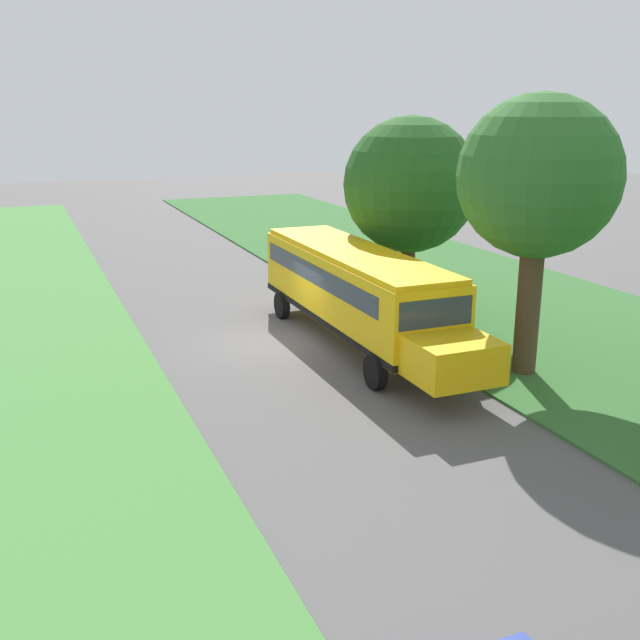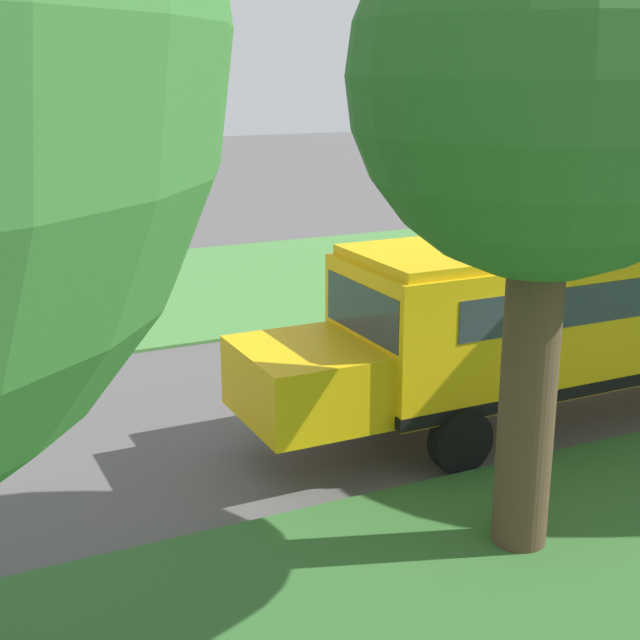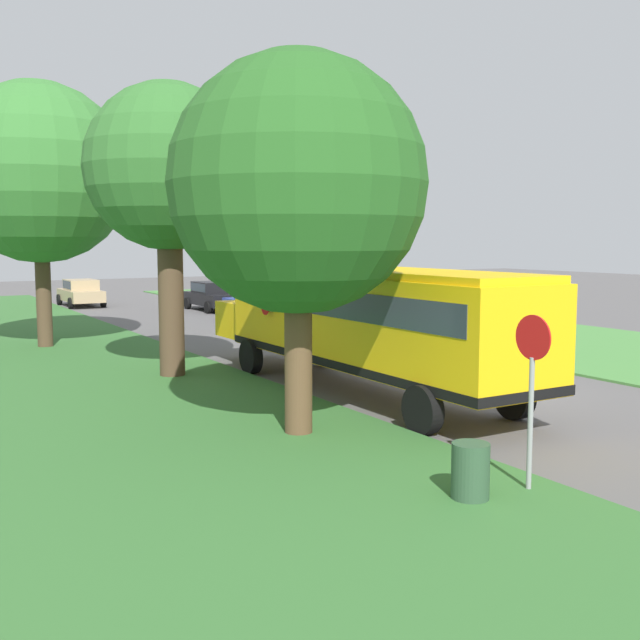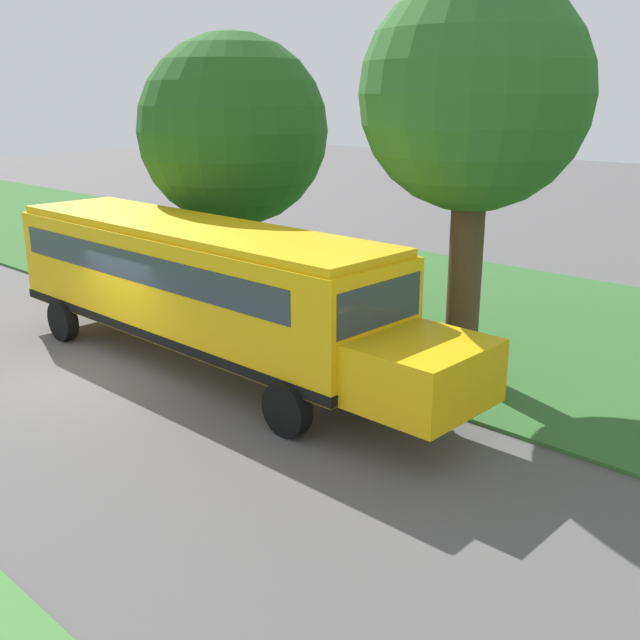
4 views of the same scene
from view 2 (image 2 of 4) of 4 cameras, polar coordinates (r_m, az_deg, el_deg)
name	(u,v)px [view 2 (image 2 of 4)]	position (r m, az deg, el deg)	size (l,w,h in m)	color
ground_plane	(559,354)	(19.71, 15.06, -2.13)	(120.00, 120.00, 0.00)	#565454
grass_far_side	(360,269)	(26.87, 2.58, 3.29)	(10.00, 80.00, 0.07)	#47843D
school_bus	(608,301)	(16.55, 17.95, 1.14)	(2.84, 12.42, 3.16)	yellow
oak_tree_roadside_mid	(550,84)	(10.61, 14.49, 14.41)	(4.56, 4.56, 8.11)	#4C3826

